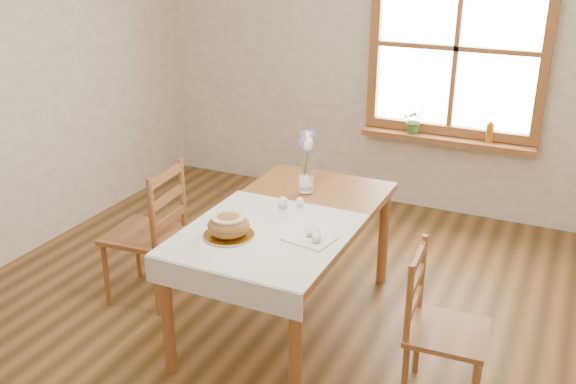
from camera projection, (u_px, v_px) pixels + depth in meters
name	position (u px, v px, depth m)	size (l,w,h in m)	color
ground	(267.00, 346.00, 3.90)	(5.00, 5.00, 0.00)	brown
room_walls	(263.00, 65.00, 3.25)	(4.60, 5.10, 2.65)	white
window	(457.00, 48.00, 5.22)	(1.46, 0.08, 1.46)	#9D5D30
window_sill	(446.00, 140.00, 5.45)	(1.46, 0.20, 0.05)	#9D5D30
dining_table	(288.00, 228.00, 3.90)	(0.90, 1.60, 0.75)	#9D5D30
table_linen	(265.00, 234.00, 3.61)	(0.91, 0.99, 0.01)	white
chair_left	(144.00, 232.00, 4.26)	(0.45, 0.47, 0.96)	#9D5D30
chair_right	(448.00, 330.00, 3.30)	(0.40, 0.42, 0.86)	#9D5D30
bread_plate	(229.00, 235.00, 3.57)	(0.27, 0.27, 0.01)	white
bread_loaf	(228.00, 224.00, 3.54)	(0.24, 0.24, 0.13)	brown
egg_napkin	(310.00, 238.00, 3.54)	(0.26, 0.22, 0.01)	white
eggs	(310.00, 234.00, 3.53)	(0.20, 0.18, 0.04)	silver
salt_shaker	(283.00, 205.00, 3.86)	(0.05, 0.05, 0.10)	white
pepper_shaker	(300.00, 204.00, 3.89)	(0.04, 0.04, 0.08)	white
flower_vase	(306.00, 185.00, 4.17)	(0.10, 0.10, 0.11)	white
lavender_bouquet	(306.00, 154.00, 4.09)	(0.17, 0.17, 0.32)	#7760AA
potted_plant	(414.00, 123.00, 5.52)	(0.20, 0.22, 0.17)	#3B762F
amber_bottle	(490.00, 132.00, 5.27)	(0.06, 0.06, 0.18)	#A66A1E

